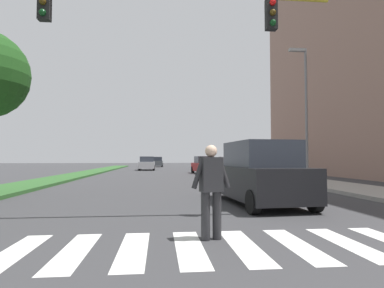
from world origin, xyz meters
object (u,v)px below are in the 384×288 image
street_lamp_right (305,102)px  sedan_distant (147,164)px  suv_crossing (258,174)px  traffic_light_gantry (46,33)px  pedestrian_performer (211,187)px  sedan_far_horizon (157,162)px  sedan_midblock (204,165)px

street_lamp_right → sedan_distant: street_lamp_right is taller
suv_crossing → sedan_distant: bearing=99.0°
traffic_light_gantry → pedestrian_performer: size_ratio=6.01×
sedan_far_horizon → street_lamp_right: bearing=-77.0°
street_lamp_right → pedestrian_performer: bearing=-122.2°
street_lamp_right → traffic_light_gantry: bearing=-139.0°
suv_crossing → sedan_midblock: bearing=86.9°
traffic_light_gantry → sedan_distant: bearing=87.9°
pedestrian_performer → sedan_far_horizon: bearing=91.5°
pedestrian_performer → sedan_midblock: (3.28, 24.34, -0.17)m
suv_crossing → sedan_midblock: (1.07, 20.09, -0.17)m
street_lamp_right → suv_crossing: size_ratio=1.58×
sedan_far_horizon → sedan_midblock: bearing=-79.1°
sedan_midblock → suv_crossing: bearing=-93.1°
pedestrian_performer → suv_crossing: (2.21, 4.25, -0.00)m
traffic_light_gantry → pedestrian_performer: traffic_light_gantry is taller
street_lamp_right → sedan_distant: size_ratio=1.64×
pedestrian_performer → sedan_midblock: bearing=82.3°
traffic_light_gantry → sedan_distant: size_ratio=2.23×
sedan_midblock → sedan_distant: size_ratio=0.96×
street_lamp_right → suv_crossing: street_lamp_right is taller
sedan_distant → sedan_far_horizon: (1.18, 14.48, 0.00)m
pedestrian_performer → suv_crossing: suv_crossing is taller
sedan_far_horizon → suv_crossing: bearing=-85.5°
sedan_distant → suv_crossing: bearing=-81.0°
sedan_far_horizon → traffic_light_gantry: bearing=-92.9°
sedan_far_horizon → pedestrian_performer: bearing=-88.5°
sedan_midblock → sedan_far_horizon: sedan_far_horizon is taller
pedestrian_performer → sedan_distant: size_ratio=0.37×
street_lamp_right → sedan_distant: 24.48m
street_lamp_right → sedan_midblock: (-3.89, 12.95, -3.84)m
street_lamp_right → pedestrian_performer: size_ratio=4.44×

